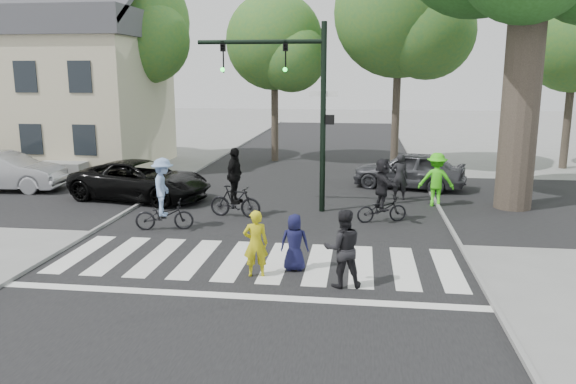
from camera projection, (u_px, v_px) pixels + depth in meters
The scene contains 23 objects.
ground at pixel (248, 276), 12.53m from camera, with size 120.00×120.00×0.00m, color gray.
road_stem at pixel (280, 219), 17.38m from camera, with size 10.00×70.00×0.01m, color black.
road_cross at pixel (292, 198), 20.29m from camera, with size 70.00×10.00×0.01m, color black.
curb_left at pixel (125, 213), 18.02m from camera, with size 0.10×70.00×0.10m, color gray.
curb_right at pixel (448, 223), 16.73m from camera, with size 0.10×70.00×0.10m, color gray.
crosswalk at pixel (254, 266), 13.17m from camera, with size 10.00×3.85×0.01m.
traffic_signal at pixel (297, 91), 17.69m from camera, with size 4.45×0.29×6.00m.
bg_tree_0 at pixel (44, 39), 28.54m from camera, with size 5.46×5.20×8.97m.
bg_tree_1 at pixel (134, 27), 27.29m from camera, with size 6.09×5.80×9.80m.
bg_tree_2 at pixel (279, 46), 27.68m from camera, with size 5.04×4.80×8.40m.
bg_tree_3 at pixel (407, 17), 25.36m from camera, with size 6.30×6.00×10.20m.
house at pixel (69, 87), 26.78m from camera, with size 8.40×8.10×8.82m.
pedestrian_woman at pixel (256, 244), 12.36m from camera, with size 0.55×0.36×1.51m, color gold.
pedestrian_child at pixel (295, 242), 12.76m from camera, with size 0.65×0.42×1.32m, color #131439.
pedestrian_adult at pixel (343, 248), 11.74m from camera, with size 0.82×0.64×1.68m, color black.
cyclist_left at pixel (164, 199), 16.03m from camera, with size 1.74×1.18×2.10m.
cyclist_mid at pixel (235, 189), 17.47m from camera, with size 1.74×1.08×2.20m.
cyclist_right at pixel (382, 194), 16.88m from camera, with size 1.64×1.52×1.97m.
car_suv at pixel (141, 180), 19.99m from camera, with size 2.32×5.04×1.40m, color black.
car_silver at pixel (5, 172), 21.53m from camera, with size 1.57×4.51×1.49m, color #ACADB2.
car_grey at pixel (409, 170), 21.96m from camera, with size 1.74×4.31×1.47m, color #3B3B40.
bystander_hivis at pixel (436, 180), 18.96m from camera, with size 1.18×0.68×1.83m, color #42DE19.
bystander_dark at pixel (400, 177), 19.91m from camera, with size 0.61×0.40×1.66m, color black.
Camera 1 is at (2.43, -11.66, 4.42)m, focal length 35.00 mm.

